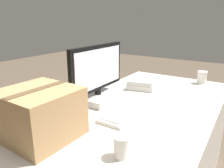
# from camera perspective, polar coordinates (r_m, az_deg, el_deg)

# --- Properties ---
(office_desk) EXTENTS (1.80, 0.90, 0.74)m
(office_desk) POSITION_cam_1_polar(r_m,az_deg,el_deg) (1.62, 6.73, -18.23)
(office_desk) COLOR beige
(office_desk) RESTS_ON ground_plane
(monitor) EXTENTS (0.54, 0.24, 0.39)m
(monitor) POSITION_cam_1_polar(r_m,az_deg,el_deg) (1.50, -3.69, 1.31)
(monitor) COLOR #B7B7B7
(monitor) RESTS_ON office_desk
(keyboard) EXTENTS (0.45, 0.17, 0.03)m
(keyboard) POSITION_cam_1_polar(r_m,az_deg,el_deg) (1.35, 4.18, -6.85)
(keyboard) COLOR silver
(keyboard) RESTS_ON office_desk
(desk_phone) EXTENTS (0.22, 0.25, 0.07)m
(desk_phone) POSITION_cam_1_polar(r_m,az_deg,el_deg) (1.80, 7.57, -0.38)
(desk_phone) COLOR beige
(desk_phone) RESTS_ON office_desk
(paper_cup_left) EXTENTS (0.07, 0.07, 0.10)m
(paper_cup_left) POSITION_cam_1_polar(r_m,az_deg,el_deg) (0.93, 2.46, -15.99)
(paper_cup_left) COLOR white
(paper_cup_left) RESTS_ON office_desk
(paper_cup_right) EXTENTS (0.08, 0.08, 0.11)m
(paper_cup_right) POSITION_cam_1_polar(r_m,az_deg,el_deg) (2.08, 22.44, 1.60)
(paper_cup_right) COLOR white
(paper_cup_right) RESTS_ON office_desk
(spoon) EXTENTS (0.16, 0.02, 0.00)m
(spoon) POSITION_cam_1_polar(r_m,az_deg,el_deg) (1.86, 20.26, -1.55)
(spoon) COLOR silver
(spoon) RESTS_ON office_desk
(cardboard_box) EXTENTS (0.33, 0.34, 0.24)m
(cardboard_box) POSITION_cam_1_polar(r_m,az_deg,el_deg) (1.10, -18.31, -7.32)
(cardboard_box) COLOR tan
(cardboard_box) RESTS_ON office_desk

